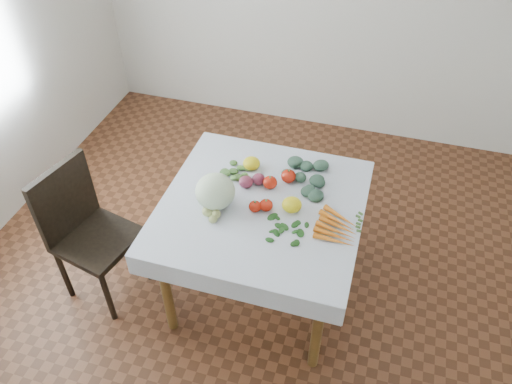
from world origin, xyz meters
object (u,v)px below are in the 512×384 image
heirloom_back (252,163)px  carrot_bunch (338,228)px  chair (84,225)px  cabbage (215,191)px  table (262,217)px

heirloom_back → carrot_bunch: 0.70m
carrot_bunch → heirloom_back: bearing=147.9°
heirloom_back → carrot_bunch: (0.59, -0.37, -0.02)m
chair → cabbage: (0.79, 0.18, 0.32)m
cabbage → carrot_bunch: cabbage is taller
cabbage → table: bearing=17.1°
cabbage → heirloom_back: cabbage is taller
table → cabbage: size_ratio=4.52×
table → carrot_bunch: size_ratio=3.66×
table → cabbage: bearing=-162.9°
table → heirloom_back: size_ratio=9.54×
chair → heirloom_back: size_ratio=8.90×
heirloom_back → cabbage: bearing=-104.7°
table → heirloom_back: heirloom_back is taller
table → carrot_bunch: bearing=-10.4°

